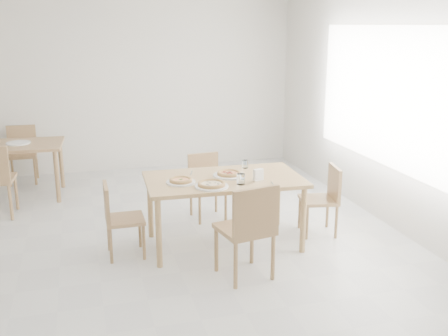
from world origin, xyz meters
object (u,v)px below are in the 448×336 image
object	(u,v)px
pizza_mushroom	(211,184)
tumbler_b	(245,164)
pizza_pepperoni	(229,173)
chair_south	(249,225)
napkin_holder	(258,175)
chair_back_n	(22,150)
chair_west	(117,215)
second_table	(7,151)
plate_pepperoni	(229,175)
plate_mushroom	(211,186)
chair_east	(325,195)
pizza_margherita	(181,180)
chair_north	(206,181)
plate_margherita	(181,182)
tumbler_a	(241,179)
main_table	(224,185)
plate_empty	(18,143)

from	to	relation	value
pizza_mushroom	tumbler_b	world-z (taller)	tumbler_b
pizza_pepperoni	chair_south	bearing A→B (deg)	-94.00
napkin_holder	chair_south	bearing A→B (deg)	-132.07
chair_back_n	chair_west	bearing A→B (deg)	-69.00
pizza_mushroom	pizza_pepperoni	distance (m)	0.43
second_table	chair_back_n	size ratio (longest dim) A/B	1.76
plate_pepperoni	chair_back_n	distance (m)	3.87
plate_mushroom	pizza_pepperoni	world-z (taller)	pizza_pepperoni
chair_east	pizza_margherita	world-z (taller)	pizza_margherita
chair_north	plate_margherita	xyz separation A→B (m)	(-0.49, -0.96, 0.30)
chair_west	plate_margherita	bearing A→B (deg)	-96.32
chair_east	second_table	size ratio (longest dim) A/B	0.53
tumbler_a	pizza_margherita	bearing A→B (deg)	160.83
tumbler_b	napkin_holder	bearing A→B (deg)	-92.88
chair_west	chair_back_n	bearing A→B (deg)	20.34
chair_north	plate_mushroom	bearing A→B (deg)	-106.82
chair_west	pizza_mushroom	size ratio (longest dim) A/B	2.73
chair_north	plate_mushroom	distance (m)	1.23
plate_pepperoni	chair_back_n	xyz separation A→B (m)	(-2.35, 3.06, -0.27)
chair_east	second_table	world-z (taller)	chair_east
plate_margherita	main_table	bearing A→B (deg)	8.01
pizza_margherita	napkin_holder	distance (m)	0.79
main_table	tumbler_a	bearing A→B (deg)	-67.11
chair_east	plate_mushroom	size ratio (longest dim) A/B	2.35
chair_west	chair_north	bearing A→B (deg)	-52.26
main_table	pizza_margherita	bearing A→B (deg)	-170.13
chair_west	chair_back_n	distance (m)	3.31
pizza_margherita	chair_south	bearing A→B (deg)	-58.44
chair_west	chair_east	bearing A→B (deg)	-90.25
chair_west	pizza_pepperoni	bearing A→B (deg)	-88.26
plate_pepperoni	chair_back_n	size ratio (longest dim) A/B	0.40
chair_west	chair_east	size ratio (longest dim) A/B	0.98
tumbler_b	napkin_holder	xyz separation A→B (m)	(-0.03, -0.52, 0.02)
chair_east	pizza_pepperoni	world-z (taller)	pizza_pepperoni
chair_west	tumbler_b	size ratio (longest dim) A/B	8.83
chair_west	tumbler_a	distance (m)	1.30
second_table	tumbler_a	bearing A→B (deg)	-42.45
chair_west	second_table	distance (m)	2.64
main_table	second_table	bearing A→B (deg)	137.85
pizza_mushroom	main_table	bearing A→B (deg)	53.59
chair_east	plate_empty	xyz separation A→B (m)	(-3.42, 2.31, 0.30)
plate_margherita	chair_west	bearing A→B (deg)	173.99
tumbler_a	napkin_holder	bearing A→B (deg)	15.36
pizza_mushroom	chair_back_n	bearing A→B (deg)	121.58
plate_mushroom	second_table	distance (m)	3.39
chair_east	pizza_pepperoni	size ratio (longest dim) A/B	2.65
tumbler_a	chair_back_n	bearing A→B (deg)	125.36
plate_margherita	tumbler_b	size ratio (longest dim) A/B	3.40
second_table	pizza_mushroom	bearing A→B (deg)	-46.40
tumbler_a	napkin_holder	distance (m)	0.21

